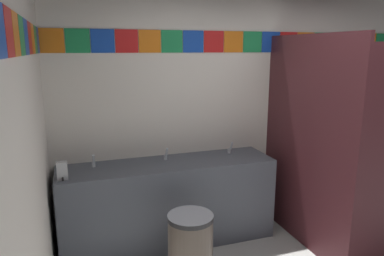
{
  "coord_description": "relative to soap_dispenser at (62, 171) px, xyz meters",
  "views": [
    {
      "loc": [
        -1.79,
        -1.82,
        1.96
      ],
      "look_at": [
        -0.78,
        1.15,
        1.26
      ],
      "focal_mm": 33.46,
      "sensor_mm": 36.0,
      "label": 1
    }
  ],
  "objects": [
    {
      "name": "faucet_center",
      "position": [
        0.99,
        0.25,
        -0.03
      ],
      "size": [
        0.04,
        0.1,
        0.14
      ],
      "color": "silver",
      "rests_on": "vanity_counter"
    },
    {
      "name": "wall_side",
      "position": [
        -0.17,
        -1.31,
        0.42
      ],
      "size": [
        0.09,
        3.5,
        2.68
      ],
      "color": "silver",
      "rests_on": "ground_plane"
    },
    {
      "name": "soap_dispenser",
      "position": [
        0.0,
        0.0,
        0.0
      ],
      "size": [
        0.09,
        0.09,
        0.16
      ],
      "color": "#B7BABF",
      "rests_on": "vanity_counter"
    },
    {
      "name": "wall_back",
      "position": [
        1.91,
        0.47,
        0.42
      ],
      "size": [
        4.07,
        0.09,
        2.68
      ],
      "color": "silver",
      "rests_on": "ground_plane"
    },
    {
      "name": "trash_bin",
      "position": [
        0.99,
        -0.52,
        -0.63
      ],
      "size": [
        0.39,
        0.39,
        0.6
      ],
      "color": "brown",
      "rests_on": "ground_plane"
    },
    {
      "name": "vanity_counter",
      "position": [
        0.99,
        0.16,
        -0.49
      ],
      "size": [
        2.13,
        0.55,
        0.85
      ],
      "color": "#4C515B",
      "rests_on": "ground_plane"
    },
    {
      "name": "faucet_left",
      "position": [
        0.28,
        0.25,
        -0.03
      ],
      "size": [
        0.04,
        0.1,
        0.14
      ],
      "color": "silver",
      "rests_on": "vanity_counter"
    },
    {
      "name": "faucet_right",
      "position": [
        1.7,
        0.25,
        -0.03
      ],
      "size": [
        0.04,
        0.1,
        0.14
      ],
      "color": "silver",
      "rests_on": "vanity_counter"
    },
    {
      "name": "stall_divider",
      "position": [
        2.44,
        -0.52,
        0.12
      ],
      "size": [
        0.92,
        1.41,
        2.09
      ],
      "color": "#471E23",
      "rests_on": "ground_plane"
    },
    {
      "name": "toilet",
      "position": [
        2.78,
        -0.06,
        -0.62
      ],
      "size": [
        0.39,
        0.49,
        0.74
      ],
      "color": "white",
      "rests_on": "ground_plane"
    }
  ]
}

